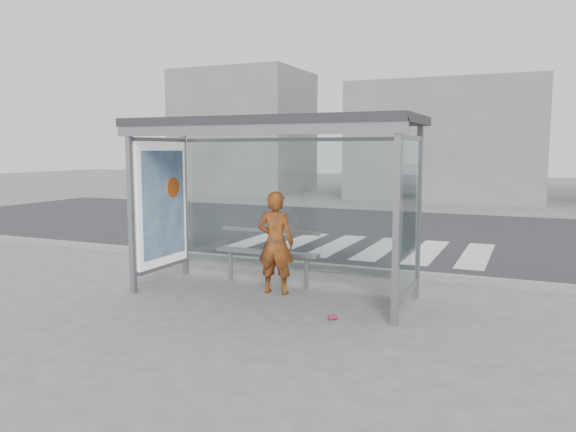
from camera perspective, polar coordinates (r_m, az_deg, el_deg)
The scene contains 10 objects.
ground at distance 8.47m, azimuth -1.61°, elevation -8.06°, with size 80.00×80.00×0.00m, color #5F5F5D.
road at distance 14.98m, azimuth 9.86°, elevation -1.60°, with size 30.00×10.00×0.01m, color #2D2D30.
curb at distance 10.20m, azimuth 3.07°, elevation -5.14°, with size 30.00×0.18×0.12m, color gray.
crosswalk at distance 12.59m, azimuth 7.15°, elevation -3.16°, with size 5.55×3.00×0.00m.
bus_shelter at distance 8.40m, azimuth -3.78°, elevation 5.51°, with size 4.25×1.65×2.62m.
building_left at distance 28.77m, azimuth -4.43°, elevation 8.46°, with size 6.00×5.00×6.00m, color slate.
building_center at distance 25.64m, azimuth 15.89°, elevation 7.30°, with size 8.00×5.00×5.00m, color slate.
person at distance 8.43m, azimuth -1.27°, elevation -2.71°, with size 0.57×0.37×1.56m, color #F04816.
bench at distance 9.01m, azimuth -2.08°, elevation -3.67°, with size 1.73×0.22×0.90m.
soda_can at distance 7.31m, azimuth 4.57°, elevation -10.23°, with size 0.07×0.07×0.12m, color #E7446A.
Camera 1 is at (3.49, -7.40, 2.18)m, focal length 35.00 mm.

